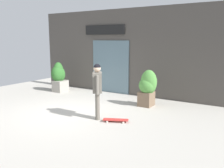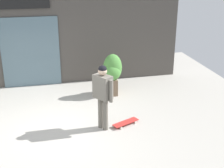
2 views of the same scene
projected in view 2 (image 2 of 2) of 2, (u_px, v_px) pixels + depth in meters
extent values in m
plane|color=#B2ADA3|center=(58.00, 129.00, 7.78)|extent=(12.00, 12.00, 0.00)
cube|color=#4C4742|center=(49.00, 31.00, 10.17)|extent=(8.79, 0.25, 3.60)
cube|color=slate|center=(31.00, 52.00, 10.15)|extent=(1.85, 0.06, 2.29)
cube|color=black|center=(16.00, 2.00, 9.49)|extent=(2.03, 0.05, 0.40)
cylinder|color=#666056|center=(101.00, 112.00, 7.73)|extent=(0.13, 0.13, 0.82)
cylinder|color=#666056|center=(105.00, 114.00, 7.63)|extent=(0.13, 0.13, 0.82)
cube|color=#6B665B|center=(103.00, 87.00, 7.42)|extent=(0.47, 0.51, 0.58)
cylinder|color=#6B665B|center=(95.00, 85.00, 7.60)|extent=(0.09, 0.09, 0.55)
cylinder|color=#6B665B|center=(111.00, 91.00, 7.27)|extent=(0.09, 0.09, 0.55)
sphere|color=beige|center=(103.00, 71.00, 7.28)|extent=(0.21, 0.21, 0.21)
sphere|color=black|center=(103.00, 69.00, 7.26)|extent=(0.20, 0.20, 0.20)
cube|color=red|center=(126.00, 122.00, 7.97)|extent=(0.75, 0.49, 0.02)
cylinder|color=silver|center=(130.00, 119.00, 8.20)|extent=(0.06, 0.05, 0.05)
cylinder|color=silver|center=(135.00, 123.00, 8.04)|extent=(0.06, 0.05, 0.05)
cylinder|color=silver|center=(116.00, 125.00, 7.94)|extent=(0.06, 0.05, 0.05)
cylinder|color=silver|center=(121.00, 128.00, 7.77)|extent=(0.06, 0.05, 0.05)
cube|color=brown|center=(109.00, 86.00, 9.79)|extent=(0.46, 0.53, 0.51)
ellipsoid|color=#4C8C3D|center=(113.00, 68.00, 9.54)|extent=(0.58, 0.45, 0.85)
ellipsoid|color=#4C8C3D|center=(111.00, 72.00, 9.55)|extent=(0.59, 0.54, 0.58)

